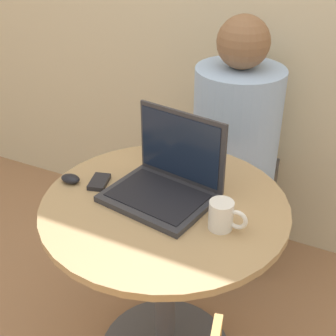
{
  "coord_description": "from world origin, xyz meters",
  "views": [
    {
      "loc": [
        0.56,
        -1.1,
        1.59
      ],
      "look_at": [
        -0.01,
        0.05,
        0.83
      ],
      "focal_mm": 50.0,
      "sensor_mm": 36.0,
      "label": 1
    }
  ],
  "objects": [
    {
      "name": "coffee_cup",
      "position": [
        0.21,
        -0.04,
        0.77
      ],
      "size": [
        0.12,
        0.07,
        0.09
      ],
      "color": "white",
      "rests_on": "round_table"
    },
    {
      "name": "computer_mouse",
      "position": [
        -0.35,
        -0.03,
        0.74
      ],
      "size": [
        0.07,
        0.05,
        0.03
      ],
      "color": "black",
      "rests_on": "round_table"
    },
    {
      "name": "laptop",
      "position": [
        -0.02,
        0.04,
        0.79
      ],
      "size": [
        0.37,
        0.31,
        0.27
      ],
      "color": "#2D2D33",
      "rests_on": "round_table"
    },
    {
      "name": "cell_phone",
      "position": [
        -0.25,
        0.0,
        0.74
      ],
      "size": [
        0.08,
        0.11,
        0.02
      ],
      "color": "black",
      "rests_on": "round_table"
    },
    {
      "name": "round_table",
      "position": [
        0.0,
        0.0,
        0.51
      ],
      "size": [
        0.8,
        0.8,
        0.73
      ],
      "color": "#4C4C51",
      "rests_on": "ground_plane"
    },
    {
      "name": "person_seated",
      "position": [
        0.0,
        0.74,
        0.49
      ],
      "size": [
        0.41,
        0.6,
        1.19
      ],
      "color": "#4C4742",
      "rests_on": "ground_plane"
    }
  ]
}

